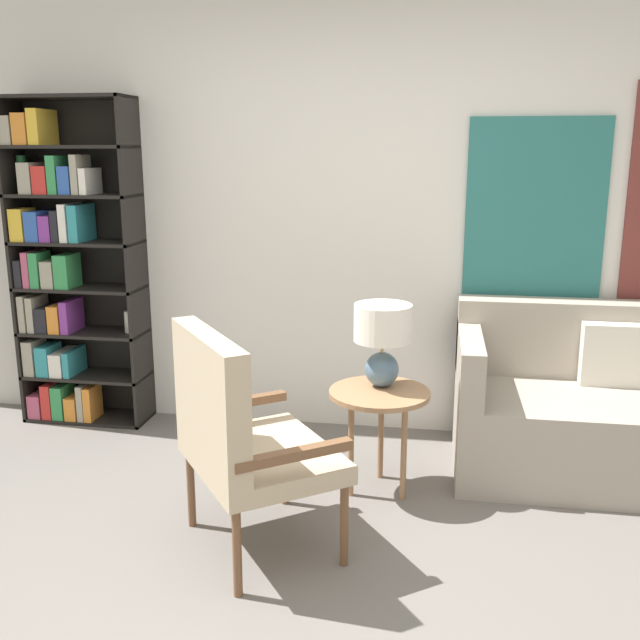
{
  "coord_description": "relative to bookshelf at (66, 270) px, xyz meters",
  "views": [
    {
      "loc": [
        0.44,
        -2.2,
        1.7
      ],
      "look_at": [
        -0.1,
        1.07,
        0.9
      ],
      "focal_mm": 40.0,
      "sensor_mm": 36.0,
      "label": 1
    }
  ],
  "objects": [
    {
      "name": "armchair",
      "position": [
        1.46,
        -1.36,
        -0.4
      ],
      "size": [
        0.85,
        0.87,
        0.98
      ],
      "color": "brown",
      "rests_on": "ground_plane"
    },
    {
      "name": "bookshelf",
      "position": [
        0.0,
        0.0,
        0.0
      ],
      "size": [
        0.78,
        0.3,
        2.0
      ],
      "color": "black",
      "rests_on": "ground_plane"
    },
    {
      "name": "wall_back",
      "position": [
        1.89,
        0.19,
        0.38
      ],
      "size": [
        6.4,
        0.08,
        2.7
      ],
      "color": "silver",
      "rests_on": "ground_plane"
    },
    {
      "name": "ground_plane",
      "position": [
        1.82,
        -1.84,
        -0.97
      ],
      "size": [
        14.0,
        14.0,
        0.0
      ],
      "primitive_type": "plane",
      "color": "#66605B"
    },
    {
      "name": "couch",
      "position": [
        3.23,
        -0.26,
        -0.64
      ],
      "size": [
        1.67,
        0.85,
        0.88
      ],
      "color": "#9E9384",
      "rests_on": "ground_plane"
    },
    {
      "name": "table_lamp",
      "position": [
        2.01,
        -0.63,
        -0.16
      ],
      "size": [
        0.29,
        0.29,
        0.42
      ],
      "color": "slate",
      "rests_on": "side_table"
    },
    {
      "name": "side_table",
      "position": [
        2.01,
        -0.7,
        -0.49
      ],
      "size": [
        0.5,
        0.5,
        0.54
      ],
      "color": "#99704C",
      "rests_on": "ground_plane"
    }
  ]
}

